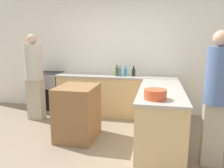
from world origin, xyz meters
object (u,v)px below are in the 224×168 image
object	(u,v)px
water_bottle_blue	(120,72)
dish_soap_bottle	(126,72)
mixing_bowl	(155,94)
wine_bottle_dark	(134,72)
person_by_range	(34,74)
olive_oil_bottle	(117,71)
range_oven	(50,91)
person_at_peninsula	(216,94)
island_table	(78,112)

from	to	relation	value
water_bottle_blue	dish_soap_bottle	bearing A→B (deg)	42.08
dish_soap_bottle	water_bottle_blue	distance (m)	0.15
water_bottle_blue	mixing_bowl	bearing A→B (deg)	-66.08
wine_bottle_dark	water_bottle_blue	size ratio (longest dim) A/B	0.97
water_bottle_blue	wine_bottle_dark	bearing A→B (deg)	14.85
person_by_range	olive_oil_bottle	bearing A→B (deg)	18.75
range_oven	olive_oil_bottle	bearing A→B (deg)	-2.87
wine_bottle_dark	person_at_peninsula	xyz separation A→B (m)	(1.25, -1.72, -0.01)
island_table	mixing_bowl	size ratio (longest dim) A/B	3.10
person_at_peninsula	wine_bottle_dark	bearing A→B (deg)	125.99
range_oven	olive_oil_bottle	distance (m)	1.74
range_oven	dish_soap_bottle	distance (m)	1.92
mixing_bowl	dish_soap_bottle	bearing A→B (deg)	109.82
dish_soap_bottle	olive_oil_bottle	world-z (taller)	olive_oil_bottle
wine_bottle_dark	person_at_peninsula	distance (m)	2.12
island_table	wine_bottle_dark	bearing A→B (deg)	57.82
island_table	mixing_bowl	world-z (taller)	mixing_bowl
island_table	range_oven	bearing A→B (deg)	132.21
range_oven	water_bottle_blue	distance (m)	1.82
olive_oil_bottle	person_at_peninsula	bearing A→B (deg)	-46.45
wine_bottle_dark	olive_oil_bottle	size ratio (longest dim) A/B	0.92
wine_bottle_dark	olive_oil_bottle	distance (m)	0.36
range_oven	water_bottle_blue	world-z (taller)	water_bottle_blue
range_oven	dish_soap_bottle	world-z (taller)	dish_soap_bottle
person_by_range	person_at_peninsula	xyz separation A→B (m)	(3.25, -1.14, 0.02)
dish_soap_bottle	mixing_bowl	bearing A→B (deg)	-70.18
island_table	mixing_bowl	distance (m)	1.49
wine_bottle_dark	olive_oil_bottle	xyz separation A→B (m)	(-0.36, -0.03, 0.01)
range_oven	person_by_range	bearing A→B (deg)	-88.91
person_by_range	range_oven	bearing A→B (deg)	91.09
olive_oil_bottle	wine_bottle_dark	bearing A→B (deg)	4.01
range_oven	water_bottle_blue	xyz separation A→B (m)	(1.73, -0.13, 0.54)
wine_bottle_dark	water_bottle_blue	world-z (taller)	water_bottle_blue
mixing_bowl	water_bottle_blue	world-z (taller)	water_bottle_blue
mixing_bowl	island_table	bearing A→B (deg)	157.34
range_oven	person_by_range	distance (m)	0.82
person_at_peninsula	olive_oil_bottle	bearing A→B (deg)	133.55
dish_soap_bottle	person_at_peninsula	bearing A→B (deg)	-50.72
dish_soap_bottle	person_by_range	distance (m)	1.93
range_oven	island_table	bearing A→B (deg)	-47.79
island_table	dish_soap_bottle	distance (m)	1.54
range_oven	dish_soap_bottle	bearing A→B (deg)	-1.08
island_table	person_at_peninsula	bearing A→B (deg)	-12.09
olive_oil_bottle	mixing_bowl	bearing A→B (deg)	-64.67
mixing_bowl	range_oven	bearing A→B (deg)	143.16
water_bottle_blue	island_table	bearing A→B (deg)	-113.34
range_oven	olive_oil_bottle	world-z (taller)	olive_oil_bottle
water_bottle_blue	person_by_range	bearing A→B (deg)	-163.56
island_table	dish_soap_bottle	size ratio (longest dim) A/B	4.34
dish_soap_bottle	olive_oil_bottle	xyz separation A→B (m)	(-0.19, -0.05, 0.01)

